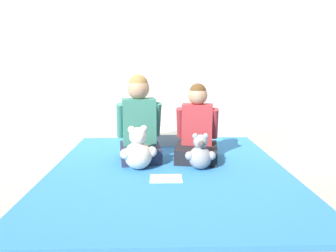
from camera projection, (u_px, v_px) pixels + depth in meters
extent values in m
plane|color=#B2A899|center=(169.00, 226.00, 2.24)|extent=(14.00, 14.00, 0.00)
cube|color=beige|center=(166.00, 58.00, 3.02)|extent=(8.00, 0.06, 2.50)
cube|color=brown|center=(169.00, 213.00, 2.21)|extent=(1.69, 1.91, 0.22)
cube|color=white|center=(169.00, 186.00, 2.17)|extent=(1.66, 1.87, 0.20)
cube|color=#337FC6|center=(169.00, 171.00, 2.15)|extent=(1.68, 1.89, 0.03)
cube|color=#282D47|center=(140.00, 152.00, 2.34)|extent=(0.35, 0.37, 0.12)
cube|color=#3D8470|center=(139.00, 121.00, 2.34)|extent=(0.28, 0.19, 0.36)
sphere|color=tan|center=(138.00, 88.00, 2.29)|extent=(0.17, 0.17, 0.17)
sphere|color=#A37A42|center=(138.00, 84.00, 2.28)|extent=(0.15, 0.15, 0.15)
cylinder|color=#3D8470|center=(120.00, 121.00, 2.31)|extent=(0.08, 0.16, 0.29)
cylinder|color=#3D8470|center=(157.00, 120.00, 2.37)|extent=(0.08, 0.16, 0.29)
cube|color=black|center=(196.00, 152.00, 2.35)|extent=(0.37, 0.41, 0.11)
cube|color=#B23338|center=(197.00, 124.00, 2.36)|extent=(0.25, 0.17, 0.32)
sphere|color=tan|center=(198.00, 95.00, 2.32)|extent=(0.15, 0.15, 0.15)
sphere|color=brown|center=(198.00, 92.00, 2.31)|extent=(0.13, 0.13, 0.13)
cylinder|color=#B23338|center=(180.00, 123.00, 2.38)|extent=(0.08, 0.15, 0.26)
cylinder|color=#B23338|center=(214.00, 124.00, 2.34)|extent=(0.08, 0.15, 0.26)
sphere|color=silver|center=(138.00, 155.00, 2.13)|extent=(0.20, 0.20, 0.20)
sphere|color=silver|center=(138.00, 136.00, 2.10)|extent=(0.12, 0.12, 0.12)
sphere|color=white|center=(140.00, 138.00, 2.06)|extent=(0.06, 0.06, 0.06)
sphere|color=silver|center=(131.00, 130.00, 2.08)|extent=(0.05, 0.05, 0.05)
sphere|color=silver|center=(144.00, 129.00, 2.11)|extent=(0.05, 0.05, 0.05)
sphere|color=silver|center=(126.00, 154.00, 2.08)|extent=(0.08, 0.08, 0.08)
sphere|color=silver|center=(152.00, 152.00, 2.14)|extent=(0.08, 0.08, 0.08)
sphere|color=#939399|center=(200.00, 158.00, 2.13)|extent=(0.16, 0.16, 0.16)
sphere|color=#939399|center=(200.00, 142.00, 2.11)|extent=(0.10, 0.10, 0.10)
sphere|color=#4C4742|center=(201.00, 144.00, 2.07)|extent=(0.05, 0.05, 0.05)
sphere|color=#939399|center=(195.00, 136.00, 2.10)|extent=(0.04, 0.04, 0.04)
sphere|color=#939399|center=(206.00, 136.00, 2.10)|extent=(0.04, 0.04, 0.04)
sphere|color=#939399|center=(189.00, 156.00, 2.11)|extent=(0.06, 0.06, 0.06)
sphere|color=#939399|center=(211.00, 156.00, 2.11)|extent=(0.06, 0.06, 0.06)
cube|color=white|center=(166.00, 137.00, 2.88)|extent=(0.47, 0.32, 0.11)
cube|color=white|center=(166.00, 178.00, 1.96)|extent=(0.21, 0.15, 0.00)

